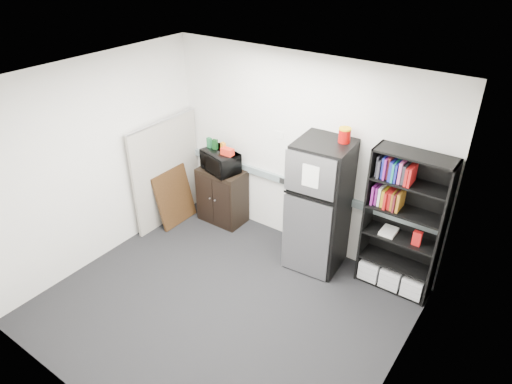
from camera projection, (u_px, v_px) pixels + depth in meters
floor at (222, 306)px, 5.51m from camera, size 4.00×4.00×0.00m
wall_back at (301, 155)px, 6.07m from camera, size 4.00×0.02×2.70m
wall_right at (401, 286)px, 3.83m from camera, size 0.02×3.50×2.70m
wall_left at (97, 164)px, 5.84m from camera, size 0.02×3.50×2.70m
ceiling at (211, 88)px, 4.16m from camera, size 4.00×3.50×0.02m
electrical_raceway at (298, 185)px, 6.28m from camera, size 3.92×0.05×0.10m
wall_note at (279, 135)px, 6.14m from camera, size 0.14×0.00×0.10m
bookshelf at (403, 226)px, 5.39m from camera, size 0.90×0.34×1.85m
cubicle_partition at (167, 171)px, 6.82m from camera, size 0.06×1.30×1.62m
cabinet at (222, 195)px, 6.95m from camera, size 0.69×0.46×0.87m
microwave at (220, 161)px, 6.65m from camera, size 0.63×0.50×0.31m
snack_box_a at (209, 143)px, 6.67m from camera, size 0.07×0.06×0.15m
snack_box_b at (215, 144)px, 6.61m from camera, size 0.08×0.06×0.15m
snack_box_c at (223, 147)px, 6.54m from camera, size 0.08×0.07×0.14m
snack_bag at (227, 152)px, 6.46m from camera, size 0.18×0.10×0.10m
refrigerator at (320, 206)px, 5.82m from camera, size 0.72×0.75×1.78m
coffee_can at (345, 134)px, 5.33m from camera, size 0.15×0.15×0.20m
framed_poster at (175, 197)px, 6.93m from camera, size 0.23×0.67×0.84m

